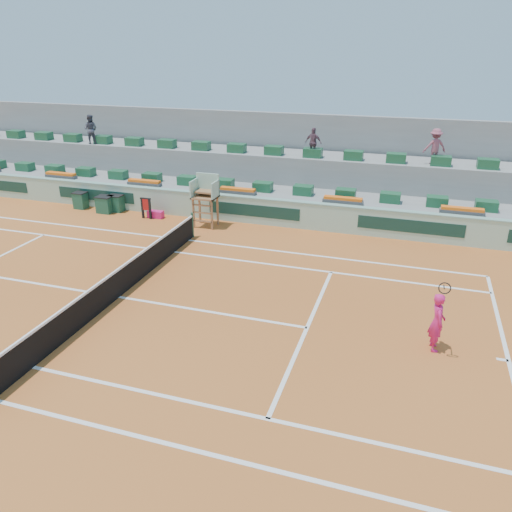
# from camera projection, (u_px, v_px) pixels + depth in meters

# --- Properties ---
(ground) EXTENTS (90.00, 90.00, 0.00)m
(ground) POSITION_uv_depth(u_px,v_px,m) (119.00, 297.00, 16.63)
(ground) COLOR #AC5521
(ground) RESTS_ON ground
(seating_tier_lower) EXTENTS (36.00, 4.00, 1.20)m
(seating_tier_lower) POSITION_uv_depth(u_px,v_px,m) (231.00, 195.00, 25.76)
(seating_tier_lower) COLOR gray
(seating_tier_lower) RESTS_ON ground
(seating_tier_upper) EXTENTS (36.00, 2.40, 2.60)m
(seating_tier_upper) POSITION_uv_depth(u_px,v_px,m) (241.00, 174.00, 26.89)
(seating_tier_upper) COLOR gray
(seating_tier_upper) RESTS_ON ground
(stadium_back_wall) EXTENTS (36.00, 0.40, 4.40)m
(stadium_back_wall) POSITION_uv_depth(u_px,v_px,m) (250.00, 152.00, 27.94)
(stadium_back_wall) COLOR gray
(stadium_back_wall) RESTS_ON ground
(player_bag) EXTENTS (0.77, 0.34, 0.34)m
(player_bag) POSITION_uv_depth(u_px,v_px,m) (156.00, 214.00, 24.16)
(player_bag) COLOR #E01D6D
(player_bag) RESTS_ON ground
(spectator_left) EXTENTS (0.87, 0.74, 1.59)m
(spectator_left) POSITION_uv_depth(u_px,v_px,m) (91.00, 129.00, 27.76)
(spectator_left) COLOR #454550
(spectator_left) RESTS_ON seating_tier_upper
(spectator_mid) EXTENTS (0.90, 0.51, 1.44)m
(spectator_mid) POSITION_uv_depth(u_px,v_px,m) (313.00, 143.00, 24.41)
(spectator_mid) COLOR #6A4654
(spectator_mid) RESTS_ON seating_tier_upper
(spectator_right) EXTENTS (1.20, 0.94, 1.62)m
(spectator_right) POSITION_uv_depth(u_px,v_px,m) (435.00, 146.00, 23.04)
(spectator_right) COLOR #964B5B
(spectator_right) RESTS_ON seating_tier_upper
(court_lines) EXTENTS (23.89, 11.09, 0.01)m
(court_lines) POSITION_uv_depth(u_px,v_px,m) (119.00, 297.00, 16.63)
(court_lines) COLOR white
(court_lines) RESTS_ON ground
(tennis_net) EXTENTS (0.10, 11.97, 1.10)m
(tennis_net) POSITION_uv_depth(u_px,v_px,m) (117.00, 283.00, 16.42)
(tennis_net) COLOR black
(tennis_net) RESTS_ON ground
(advertising_hoarding) EXTENTS (36.00, 0.34, 1.26)m
(advertising_hoarding) POSITION_uv_depth(u_px,v_px,m) (215.00, 206.00, 23.82)
(advertising_hoarding) COLOR #A0C9B1
(advertising_hoarding) RESTS_ON ground
(umpire_chair) EXTENTS (1.10, 0.90, 2.40)m
(umpire_chair) POSITION_uv_depth(u_px,v_px,m) (206.00, 193.00, 22.59)
(umpire_chair) COLOR #925D37
(umpire_chair) RESTS_ON ground
(seat_row_lower) EXTENTS (32.90, 0.60, 0.44)m
(seat_row_lower) POSITION_uv_depth(u_px,v_px,m) (224.00, 183.00, 24.65)
(seat_row_lower) COLOR #1B5331
(seat_row_lower) RESTS_ON seating_tier_lower
(seat_row_upper) EXTENTS (32.90, 0.60, 0.44)m
(seat_row_upper) POSITION_uv_depth(u_px,v_px,m) (237.00, 148.00, 25.77)
(seat_row_upper) COLOR #1B5331
(seat_row_upper) RESTS_ON seating_tier_upper
(flower_planters) EXTENTS (26.80, 0.36, 0.28)m
(flower_planters) POSITION_uv_depth(u_px,v_px,m) (190.00, 187.00, 24.41)
(flower_planters) COLOR #4D4D4D
(flower_planters) RESTS_ON seating_tier_lower
(drink_cooler_a) EXTENTS (0.70, 0.61, 0.84)m
(drink_cooler_a) POSITION_uv_depth(u_px,v_px,m) (116.00, 203.00, 25.01)
(drink_cooler_a) COLOR #194C37
(drink_cooler_a) RESTS_ON ground
(drink_cooler_b) EXTENTS (0.78, 0.67, 0.84)m
(drink_cooler_b) POSITION_uv_depth(u_px,v_px,m) (105.00, 204.00, 24.81)
(drink_cooler_b) COLOR #194C37
(drink_cooler_b) RESTS_ON ground
(drink_cooler_c) EXTENTS (0.64, 0.55, 0.84)m
(drink_cooler_c) POSITION_uv_depth(u_px,v_px,m) (80.00, 200.00, 25.44)
(drink_cooler_c) COLOR #194C37
(drink_cooler_c) RESTS_ON ground
(towel_rack) EXTENTS (0.55, 0.09, 1.03)m
(towel_rack) POSITION_uv_depth(u_px,v_px,m) (146.00, 206.00, 23.87)
(towel_rack) COLOR black
(towel_rack) RESTS_ON ground
(tennis_player) EXTENTS (0.51, 0.90, 2.28)m
(tennis_player) POSITION_uv_depth(u_px,v_px,m) (437.00, 322.00, 13.50)
(tennis_player) COLOR #E01D6D
(tennis_player) RESTS_ON ground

